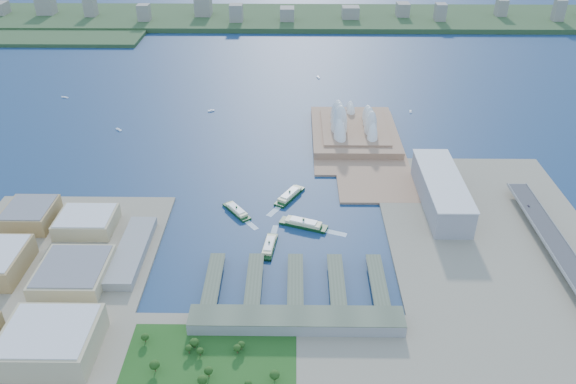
{
  "coord_description": "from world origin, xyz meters",
  "views": [
    {
      "loc": [
        12.0,
        -517.27,
        382.88
      ],
      "look_at": [
        4.52,
        80.05,
        18.0
      ],
      "focal_mm": 35.0,
      "sensor_mm": 36.0,
      "label": 1
    }
  ],
  "objects_px": {
    "ferry_a": "(237,209)",
    "car_c": "(529,206)",
    "opera_house": "(355,117)",
    "ferry_b": "(290,194)",
    "ferry_c": "(269,245)",
    "ferry_d": "(303,222)",
    "toaster_building": "(441,191)"
  },
  "relations": [
    {
      "from": "ferry_a",
      "to": "car_c",
      "type": "bearing_deg",
      "value": -37.38
    },
    {
      "from": "opera_house",
      "to": "car_c",
      "type": "height_order",
      "value": "opera_house"
    },
    {
      "from": "ferry_c",
      "to": "ferry_d",
      "type": "relative_size",
      "value": 0.84
    },
    {
      "from": "opera_house",
      "to": "ferry_b",
      "type": "bearing_deg",
      "value": -118.19
    },
    {
      "from": "ferry_b",
      "to": "ferry_c",
      "type": "bearing_deg",
      "value": -71.25
    },
    {
      "from": "ferry_c",
      "to": "car_c",
      "type": "xyz_separation_m",
      "value": [
        311.44,
        67.67,
        10.9
      ]
    },
    {
      "from": "ferry_d",
      "to": "car_c",
      "type": "xyz_separation_m",
      "value": [
        272.51,
        24.25,
        10.05
      ]
    },
    {
      "from": "ferry_c",
      "to": "car_c",
      "type": "distance_m",
      "value": 318.89
    },
    {
      "from": "toaster_building",
      "to": "ferry_b",
      "type": "height_order",
      "value": "toaster_building"
    },
    {
      "from": "ferry_b",
      "to": "car_c",
      "type": "bearing_deg",
      "value": 22.36
    },
    {
      "from": "opera_house",
      "to": "car_c",
      "type": "bearing_deg",
      "value": -49.53
    },
    {
      "from": "ferry_a",
      "to": "ferry_d",
      "type": "height_order",
      "value": "ferry_d"
    },
    {
      "from": "ferry_c",
      "to": "car_c",
      "type": "bearing_deg",
      "value": -160.09
    },
    {
      "from": "car_c",
      "to": "ferry_b",
      "type": "bearing_deg",
      "value": -7.88
    },
    {
      "from": "car_c",
      "to": "toaster_building",
      "type": "bearing_deg",
      "value": -13.31
    },
    {
      "from": "toaster_building",
      "to": "opera_house",
      "type": "bearing_deg",
      "value": 114.23
    },
    {
      "from": "ferry_c",
      "to": "ferry_b",
      "type": "bearing_deg",
      "value": -93.84
    },
    {
      "from": "ferry_c",
      "to": "ferry_a",
      "type": "bearing_deg",
      "value": -51.23
    },
    {
      "from": "toaster_building",
      "to": "ferry_c",
      "type": "bearing_deg",
      "value": -156.49
    },
    {
      "from": "ferry_a",
      "to": "ferry_b",
      "type": "distance_m",
      "value": 74.49
    },
    {
      "from": "opera_house",
      "to": "ferry_a",
      "type": "relative_size",
      "value": 3.72
    },
    {
      "from": "ferry_a",
      "to": "ferry_d",
      "type": "bearing_deg",
      "value": -55.67
    },
    {
      "from": "opera_house",
      "to": "ferry_c",
      "type": "bearing_deg",
      "value": -112.44
    },
    {
      "from": "ferry_a",
      "to": "ferry_c",
      "type": "height_order",
      "value": "ferry_c"
    },
    {
      "from": "ferry_b",
      "to": "ferry_c",
      "type": "xyz_separation_m",
      "value": [
        -21.9,
        -107.75,
        -0.62
      ]
    },
    {
      "from": "toaster_building",
      "to": "ferry_a",
      "type": "xyz_separation_m",
      "value": [
        -253.65,
        -20.01,
        -15.92
      ]
    },
    {
      "from": "opera_house",
      "to": "ferry_c",
      "type": "xyz_separation_m",
      "value": [
        -120.44,
        -291.57,
        -27.42
      ]
    },
    {
      "from": "opera_house",
      "to": "ferry_b",
      "type": "xyz_separation_m",
      "value": [
        -98.54,
        -183.82,
        -26.8
      ]
    },
    {
      "from": "toaster_building",
      "to": "ferry_a",
      "type": "distance_m",
      "value": 254.93
    },
    {
      "from": "ferry_c",
      "to": "opera_house",
      "type": "bearing_deg",
      "value": -104.8
    },
    {
      "from": "toaster_building",
      "to": "ferry_d",
      "type": "relative_size",
      "value": 2.7
    },
    {
      "from": "ferry_b",
      "to": "toaster_building",
      "type": "bearing_deg",
      "value": 25.33
    }
  ]
}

